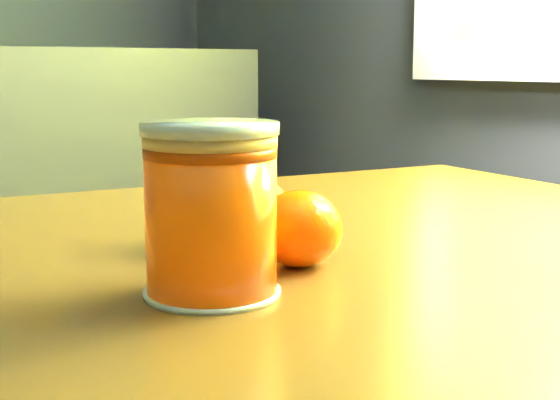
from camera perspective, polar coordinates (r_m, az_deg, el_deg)
table at (r=0.60m, az=-4.19°, el=-12.68°), size 1.04×0.78×0.73m
juice_glass at (r=0.47m, az=-5.06°, el=-0.81°), size 0.08×0.08×0.10m
orange_front at (r=0.60m, az=-2.01°, el=-0.79°), size 0.07×0.07×0.05m
orange_back at (r=0.60m, az=-3.46°, el=-0.60°), size 0.08×0.08×0.06m
orange_extra at (r=0.53m, az=1.41°, el=-2.09°), size 0.08×0.08×0.05m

